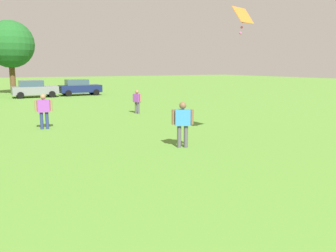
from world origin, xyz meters
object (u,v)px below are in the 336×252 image
bystander_near_trees (44,108)px  parked_car_gray_2 (34,89)px  bystander_midfield (137,100)px  adult_bystander (183,121)px  kite (243,17)px  tree_far_right (10,44)px  parked_car_navy_3 (79,87)px

bystander_near_trees → parked_car_gray_2: bystander_near_trees is taller
bystander_midfield → bystander_near_trees: bearing=-86.6°
adult_bystander → kite: 4.74m
adult_bystander → kite: size_ratio=1.61×
bystander_near_trees → tree_far_right: bearing=95.5°
bystander_near_trees → bystander_midfield: size_ratio=1.12×
bystander_midfield → tree_far_right: (-5.59, 22.04, 4.51)m
adult_bystander → parked_car_gray_2: size_ratio=0.41×
bystander_midfield → tree_far_right: bearing=170.6°
adult_bystander → bystander_near_trees: 7.79m
kite → parked_car_navy_3: 26.97m
bystander_near_trees → parked_car_navy_3: bearing=78.3°
parked_car_navy_3 → tree_far_right: tree_far_right is taller
tree_far_right → parked_car_gray_2: bearing=-76.6°
kite → tree_far_right: tree_far_right is taller
parked_car_navy_3 → tree_far_right: 9.32m
bystander_near_trees → bystander_midfield: bystander_near_trees is taller
adult_bystander → parked_car_gray_2: bearing=-60.4°
parked_car_navy_3 → bystander_near_trees: bearing=-108.9°
bystander_midfield → adult_bystander: bearing=-37.1°
adult_bystander → bystander_midfield: bearing=-77.8°
bystander_near_trees → kite: (6.62, -6.81, 3.94)m
parked_car_gray_2 → tree_far_right: tree_far_right is taller
adult_bystander → bystander_midfield: (2.38, 9.95, -0.12)m
adult_bystander → tree_far_right: bearing=-58.6°
adult_bystander → bystander_midfield: size_ratio=1.13×
kite → parked_car_navy_3: size_ratio=0.25×
adult_bystander → bystander_midfield: 10.23m
parked_car_gray_2 → tree_far_right: bearing=103.4°
adult_bystander → parked_car_gray_2: (-1.80, 26.08, -0.18)m
kite → bystander_midfield: bearing=91.5°
adult_bystander → bystander_near_trees: (-3.97, 6.70, -0.01)m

